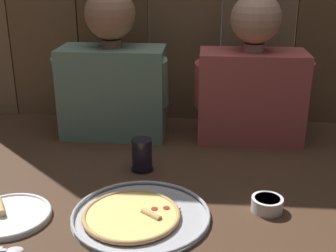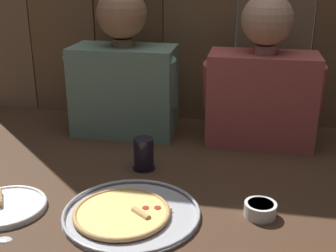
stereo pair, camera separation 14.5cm
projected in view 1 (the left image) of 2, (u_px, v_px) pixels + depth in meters
ground_plane at (173, 190)px, 1.42m from camera, size 3.20×3.20×0.00m
pizza_tray at (137, 215)px, 1.26m from camera, size 0.40×0.40×0.03m
dinner_plate at (9, 215)px, 1.26m from camera, size 0.24×0.24×0.03m
drinking_glass at (142, 155)px, 1.54m from camera, size 0.08×0.08×0.11m
dipping_bowl at (267, 203)px, 1.30m from camera, size 0.09×0.09×0.04m
table_spoon at (6, 249)px, 1.12m from camera, size 0.14×0.04×0.01m
diner_left at (113, 70)px, 1.78m from camera, size 0.45×0.21×0.60m
diner_right at (252, 75)px, 1.74m from camera, size 0.45×0.21×0.59m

